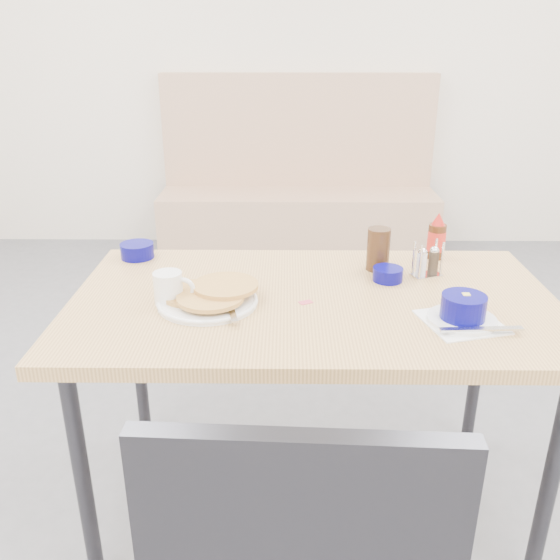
{
  "coord_description": "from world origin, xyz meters",
  "views": [
    {
      "loc": [
        -0.08,
        -1.31,
        1.46
      ],
      "look_at": [
        -0.1,
        0.23,
        0.82
      ],
      "focal_mm": 38.0,
      "sensor_mm": 36.0,
      "label": 1
    }
  ],
  "objects_px": {
    "dining_table": "(313,316)",
    "butter_bowl": "(388,274)",
    "pancake_plate": "(209,297)",
    "syrup_bottle": "(437,239)",
    "coffee_mug": "(170,288)",
    "booth_bench": "(298,203)",
    "grits_setting": "(463,311)",
    "creamer_bowl": "(137,251)",
    "condiment_caddy": "(427,264)",
    "amber_tumbler": "(378,249)"
  },
  "relations": [
    {
      "from": "booth_bench",
      "to": "coffee_mug",
      "type": "height_order",
      "value": "booth_bench"
    },
    {
      "from": "coffee_mug",
      "to": "condiment_caddy",
      "type": "height_order",
      "value": "condiment_caddy"
    },
    {
      "from": "dining_table",
      "to": "creamer_bowl",
      "type": "xyz_separation_m",
      "value": [
        -0.59,
        0.32,
        0.09
      ]
    },
    {
      "from": "pancake_plate",
      "to": "grits_setting",
      "type": "distance_m",
      "value": 0.69
    },
    {
      "from": "pancake_plate",
      "to": "butter_bowl",
      "type": "xyz_separation_m",
      "value": [
        0.53,
        0.17,
        -0.0
      ]
    },
    {
      "from": "coffee_mug",
      "to": "butter_bowl",
      "type": "relative_size",
      "value": 1.3
    },
    {
      "from": "booth_bench",
      "to": "creamer_bowl",
      "type": "distance_m",
      "value": 2.33
    },
    {
      "from": "pancake_plate",
      "to": "grits_setting",
      "type": "relative_size",
      "value": 1.13
    },
    {
      "from": "booth_bench",
      "to": "coffee_mug",
      "type": "distance_m",
      "value": 2.65
    },
    {
      "from": "coffee_mug",
      "to": "syrup_bottle",
      "type": "distance_m",
      "value": 0.91
    },
    {
      "from": "booth_bench",
      "to": "condiment_caddy",
      "type": "xyz_separation_m",
      "value": [
        0.36,
        -2.36,
        0.45
      ]
    },
    {
      "from": "grits_setting",
      "to": "creamer_bowl",
      "type": "bearing_deg",
      "value": 153.53
    },
    {
      "from": "condiment_caddy",
      "to": "pancake_plate",
      "type": "bearing_deg",
      "value": 178.5
    },
    {
      "from": "creamer_bowl",
      "to": "amber_tumbler",
      "type": "height_order",
      "value": "amber_tumbler"
    },
    {
      "from": "grits_setting",
      "to": "amber_tumbler",
      "type": "bearing_deg",
      "value": 113.88
    },
    {
      "from": "grits_setting",
      "to": "creamer_bowl",
      "type": "relative_size",
      "value": 2.27
    },
    {
      "from": "butter_bowl",
      "to": "amber_tumbler",
      "type": "distance_m",
      "value": 0.11
    },
    {
      "from": "creamer_bowl",
      "to": "butter_bowl",
      "type": "distance_m",
      "value": 0.84
    },
    {
      "from": "grits_setting",
      "to": "butter_bowl",
      "type": "distance_m",
      "value": 0.33
    },
    {
      "from": "dining_table",
      "to": "butter_bowl",
      "type": "relative_size",
      "value": 15.23
    },
    {
      "from": "butter_bowl",
      "to": "syrup_bottle",
      "type": "height_order",
      "value": "syrup_bottle"
    },
    {
      "from": "syrup_bottle",
      "to": "butter_bowl",
      "type": "bearing_deg",
      "value": -133.27
    },
    {
      "from": "amber_tumbler",
      "to": "grits_setting",
      "type": "bearing_deg",
      "value": -66.12
    },
    {
      "from": "syrup_bottle",
      "to": "amber_tumbler",
      "type": "bearing_deg",
      "value": -152.47
    },
    {
      "from": "pancake_plate",
      "to": "booth_bench",
      "type": "bearing_deg",
      "value": 83.43
    },
    {
      "from": "coffee_mug",
      "to": "creamer_bowl",
      "type": "distance_m",
      "value": 0.41
    },
    {
      "from": "butter_bowl",
      "to": "syrup_bottle",
      "type": "xyz_separation_m",
      "value": [
        0.19,
        0.2,
        0.05
      ]
    },
    {
      "from": "pancake_plate",
      "to": "amber_tumbler",
      "type": "bearing_deg",
      "value": 27.7
    },
    {
      "from": "grits_setting",
      "to": "amber_tumbler",
      "type": "distance_m",
      "value": 0.42
    },
    {
      "from": "condiment_caddy",
      "to": "butter_bowl",
      "type": "bearing_deg",
      "value": 178.8
    },
    {
      "from": "amber_tumbler",
      "to": "booth_bench",
      "type": "bearing_deg",
      "value": 95.28
    },
    {
      "from": "grits_setting",
      "to": "butter_bowl",
      "type": "height_order",
      "value": "grits_setting"
    },
    {
      "from": "grits_setting",
      "to": "creamer_bowl",
      "type": "height_order",
      "value": "grits_setting"
    },
    {
      "from": "pancake_plate",
      "to": "grits_setting",
      "type": "xyz_separation_m",
      "value": [
        0.68,
        -0.11,
        0.01
      ]
    },
    {
      "from": "pancake_plate",
      "to": "syrup_bottle",
      "type": "relative_size",
      "value": 1.83
    },
    {
      "from": "grits_setting",
      "to": "coffee_mug",
      "type": "bearing_deg",
      "value": 171.67
    },
    {
      "from": "pancake_plate",
      "to": "amber_tumbler",
      "type": "height_order",
      "value": "amber_tumbler"
    },
    {
      "from": "coffee_mug",
      "to": "grits_setting",
      "type": "xyz_separation_m",
      "value": [
        0.79,
        -0.12,
        -0.01
      ]
    },
    {
      "from": "amber_tumbler",
      "to": "syrup_bottle",
      "type": "height_order",
      "value": "syrup_bottle"
    },
    {
      "from": "dining_table",
      "to": "grits_setting",
      "type": "xyz_separation_m",
      "value": [
        0.38,
        -0.16,
        0.1
      ]
    },
    {
      "from": "pancake_plate",
      "to": "syrup_bottle",
      "type": "bearing_deg",
      "value": 27.65
    },
    {
      "from": "pancake_plate",
      "to": "syrup_bottle",
      "type": "distance_m",
      "value": 0.82
    },
    {
      "from": "pancake_plate",
      "to": "syrup_bottle",
      "type": "height_order",
      "value": "syrup_bottle"
    },
    {
      "from": "butter_bowl",
      "to": "condiment_caddy",
      "type": "xyz_separation_m",
      "value": [
        0.13,
        0.04,
        0.02
      ]
    },
    {
      "from": "syrup_bottle",
      "to": "coffee_mug",
      "type": "bearing_deg",
      "value": -155.57
    },
    {
      "from": "dining_table",
      "to": "pancake_plate",
      "type": "xyz_separation_m",
      "value": [
        -0.3,
        -0.05,
        0.08
      ]
    },
    {
      "from": "booth_bench",
      "to": "dining_table",
      "type": "xyz_separation_m",
      "value": [
        0.0,
        -2.53,
        0.35
      ]
    },
    {
      "from": "booth_bench",
      "to": "grits_setting",
      "type": "xyz_separation_m",
      "value": [
        0.38,
        -2.7,
        0.44
      ]
    },
    {
      "from": "coffee_mug",
      "to": "pancake_plate",
      "type": "bearing_deg",
      "value": -0.4
    },
    {
      "from": "coffee_mug",
      "to": "syrup_bottle",
      "type": "relative_size",
      "value": 0.76
    }
  ]
}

